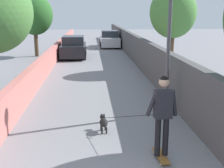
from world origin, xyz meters
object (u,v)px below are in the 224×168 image
object	(u,v)px
person_skateboarder	(163,110)
car_near	(74,47)
lamp_post	(170,15)
car_far	(110,39)
tree_left_distant	(34,15)
skateboard	(161,156)
dog	(104,122)
tree_right_mid	(173,13)

from	to	relation	value
person_skateboarder	car_near	size ratio (longest dim) A/B	0.45
lamp_post	person_skateboarder	distance (m)	3.63
car_near	car_far	xyz separation A→B (m)	(6.24, -3.01, -0.00)
car_near	car_far	distance (m)	6.93
tree_left_distant	skateboard	world-z (taller)	tree_left_distant
lamp_post	skateboard	distance (m)	4.30
dog	car_far	world-z (taller)	car_far
person_skateboarder	car_near	xyz separation A→B (m)	(15.46, 2.76, -0.43)
tree_right_mid	lamp_post	distance (m)	7.50
car_far	skateboard	bearing A→B (deg)	179.32
tree_left_distant	car_near	size ratio (longest dim) A/B	1.11
tree_left_distant	person_skateboarder	size ratio (longest dim) A/B	2.48
lamp_post	tree_left_distant	bearing A→B (deg)	25.84
skateboard	car_near	size ratio (longest dim) A/B	0.20
lamp_post	car_near	world-z (taller)	lamp_post
tree_left_distant	car_far	xyz separation A→B (m)	(5.56, -5.79, -2.30)
tree_left_distant	person_skateboarder	bearing A→B (deg)	-161.07
tree_right_mid	person_skateboarder	size ratio (longest dim) A/B	2.54
tree_left_distant	car_far	world-z (taller)	tree_left_distant
tree_right_mid	lamp_post	xyz separation A→B (m)	(-7.20, 2.11, -0.08)
lamp_post	car_far	world-z (taller)	lamp_post
tree_right_mid	car_far	world-z (taller)	tree_right_mid
person_skateboarder	car_near	world-z (taller)	person_skateboarder
tree_right_mid	skateboard	size ratio (longest dim) A/B	5.67
tree_right_mid	car_far	xyz separation A→B (m)	(11.56, 2.71, -2.46)
car_far	tree_left_distant	bearing A→B (deg)	133.86
lamp_post	car_near	distance (m)	13.25
tree_left_distant	person_skateboarder	distance (m)	17.16
tree_right_mid	dog	xyz separation A→B (m)	(-8.52, 4.17, -2.90)
dog	car_far	size ratio (longest dim) A/B	0.48
tree_right_mid	car_near	bearing A→B (deg)	47.07
tree_left_distant	car_far	size ratio (longest dim) A/B	1.12
tree_right_mid	skateboard	distance (m)	11.01
skateboard	tree_left_distant	bearing A→B (deg)	18.93
person_skateboarder	lamp_post	bearing A→B (deg)	-16.25
lamp_post	car_near	size ratio (longest dim) A/B	1.13
tree_right_mid	car_near	size ratio (longest dim) A/B	1.14
skateboard	car_near	xyz separation A→B (m)	(15.46, 2.76, 0.65)
car_near	tree_right_mid	bearing A→B (deg)	-132.93
car_far	tree_right_mid	bearing A→B (deg)	-166.82
skateboard	car_far	distance (m)	21.71
tree_left_distant	lamp_post	xyz separation A→B (m)	(-13.20, -6.39, 0.08)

